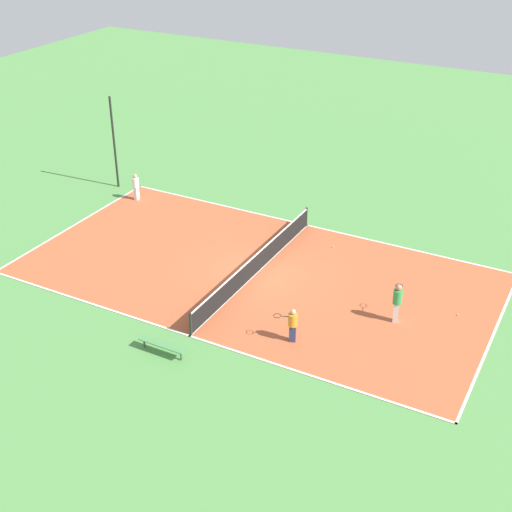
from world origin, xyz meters
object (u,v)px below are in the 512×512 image
Objects in this scene: player_near_white at (136,185)px; player_far_green at (397,300)px; tennis_ball_near_net at (333,247)px; player_center_orange at (292,323)px; tennis_ball_right_alley at (458,315)px; fence_post_back_right at (114,143)px; bench at (162,345)px; tennis_net at (256,263)px.

player_far_green is at bearing -103.64° from player_near_white.
player_center_orange is at bearing -168.58° from tennis_ball_near_net.
tennis_ball_right_alley is 0.01× the size of fence_post_back_right.
bench is 1.37× the size of player_center_orange.
tennis_ball_right_alley is at bearing -113.81° from tennis_ball_near_net.
player_near_white is 21.85× the size of tennis_ball_right_alley.
player_far_green reaches higher than tennis_ball_right_alley.
player_near_white is at bearing 59.57° from player_far_green.
tennis_net is at bearing -92.44° from bench.
fence_post_back_right is at bearing 78.88° from tennis_ball_right_alley.
player_near_white is (10.77, 9.16, 0.46)m from bench.
bench is at bearing 130.41° from tennis_ball_right_alley.
tennis_ball_near_net is (-0.03, -11.53, -0.80)m from player_near_white.
bench is 14.15m from player_near_white.
bench is 9.34m from player_far_green.
tennis_ball_near_net and tennis_ball_right_alley have the same top height.
player_far_green is at bearing -96.00° from tennis_net.
bench reaches higher than tennis_ball_near_net.
player_center_orange is 21.11× the size of tennis_ball_near_net.
tennis_net is 2.08× the size of fence_post_back_right.
tennis_net is at bearing 151.86° from tennis_ball_near_net.
player_center_orange is (3.00, -3.93, 0.44)m from bench.
tennis_ball_near_net is at bearing -94.28° from fence_post_back_right.
tennis_net is 158.89× the size of tennis_ball_near_net.
tennis_net is 7.53× the size of player_center_orange.
player_near_white reaches higher than bench.
player_far_green is 2.83m from tennis_ball_right_alley.
tennis_ball_right_alley is (0.91, -8.83, -0.48)m from tennis_net.
player_near_white is 1.04× the size of player_center_orange.
player_center_orange is (-7.78, -13.10, -0.03)m from player_near_white.
tennis_ball_right_alley is at bearing -101.12° from fence_post_back_right.
player_center_orange is at bearing -136.68° from tennis_net.
bench is at bearing 177.56° from tennis_net.
tennis_net is 6.76m from player_far_green.
bench is 28.91× the size of tennis_ball_near_net.
player_far_green is at bearing -134.75° from tennis_ball_near_net.
player_near_white is 21.85× the size of tennis_ball_near_net.
player_center_orange is 21.11× the size of tennis_ball_right_alley.
tennis_ball_near_net is at bearing -102.44° from bench.
tennis_ball_near_net is at bearing 66.19° from tennis_ball_right_alley.
tennis_net is at bearing -113.10° from fence_post_back_right.
bench reaches higher than tennis_ball_right_alley.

